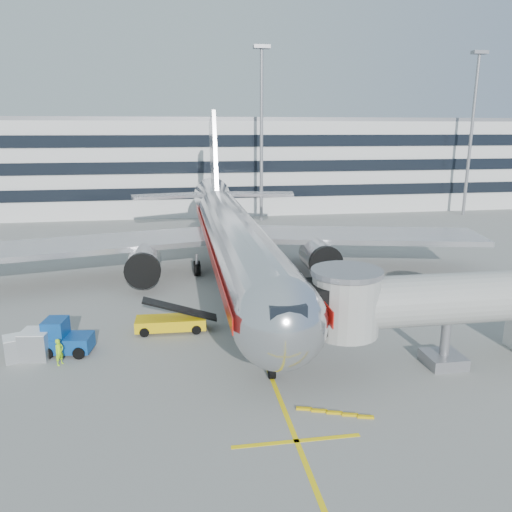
{
  "coord_description": "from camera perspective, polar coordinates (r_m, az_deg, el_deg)",
  "views": [
    {
      "loc": [
        -4.99,
        -33.33,
        13.77
      ],
      "look_at": [
        1.12,
        4.5,
        4.0
      ],
      "focal_mm": 35.0,
      "sensor_mm": 36.0,
      "label": 1
    }
  ],
  "objects": [
    {
      "name": "baggage_tug",
      "position": [
        34.02,
        -21.12,
        -8.79
      ],
      "size": [
        3.24,
        2.31,
        2.27
      ],
      "color": "navy",
      "rests_on": "ground"
    },
    {
      "name": "ground",
      "position": [
        36.41,
        -0.61,
        -7.92
      ],
      "size": [
        180.0,
        180.0,
        0.0
      ],
      "primitive_type": "plane",
      "color": "gray",
      "rests_on": "ground"
    },
    {
      "name": "ramp_worker",
      "position": [
        32.61,
        -21.57,
        -10.16
      ],
      "size": [
        0.66,
        0.72,
        1.64
      ],
      "primitive_type": "imported",
      "rotation": [
        0.0,
        0.0,
        0.96
      ],
      "color": "#A2E918",
      "rests_on": "ground"
    },
    {
      "name": "lead_in_line",
      "position": [
        45.74,
        -2.49,
        -3.23
      ],
      "size": [
        0.25,
        70.0,
        0.01
      ],
      "primitive_type": "cube",
      "color": "yellow",
      "rests_on": "ground"
    },
    {
      "name": "cargo_container_front",
      "position": [
        34.07,
        -23.79,
        -9.19
      ],
      "size": [
        1.88,
        1.88,
        1.78
      ],
      "color": "#ACAEB3",
      "rests_on": "ground"
    },
    {
      "name": "belt_loader",
      "position": [
        35.69,
        -9.71,
        -7.4
      ],
      "size": [
        5.14,
        1.99,
        2.45
      ],
      "color": "#DAB109",
      "rests_on": "ground"
    },
    {
      "name": "jet_bridge",
      "position": [
        32.16,
        23.76,
        -4.88
      ],
      "size": [
        17.8,
        4.5,
        7.0
      ],
      "color": "silver",
      "rests_on": "ground"
    },
    {
      "name": "stop_bar",
      "position": [
        24.25,
        4.66,
        -20.33
      ],
      "size": [
        6.0,
        0.25,
        0.01
      ],
      "primitive_type": "cube",
      "color": "yellow",
      "rests_on": "ground"
    },
    {
      "name": "main_jet",
      "position": [
        46.32,
        -2.79,
        2.41
      ],
      "size": [
        50.95,
        48.7,
        16.06
      ],
      "color": "silver",
      "rests_on": "ground"
    },
    {
      "name": "cargo_container_left",
      "position": [
        34.4,
        -25.7,
        -9.44
      ],
      "size": [
        1.79,
        1.79,
        1.49
      ],
      "color": "#ACAEB3",
      "rests_on": "ground"
    },
    {
      "name": "light_mast_centre",
      "position": [
        76.45,
        0.63,
        15.13
      ],
      "size": [
        2.4,
        1.2,
        25.45
      ],
      "color": "gray",
      "rests_on": "ground"
    },
    {
      "name": "light_mast_east",
      "position": [
        88.79,
        23.51,
        13.88
      ],
      "size": [
        2.4,
        1.2,
        25.45
      ],
      "color": "gray",
      "rests_on": "ground"
    },
    {
      "name": "terminal",
      "position": [
        91.61,
        -6.13,
        10.49
      ],
      "size": [
        150.0,
        24.25,
        15.6
      ],
      "color": "silver",
      "rests_on": "ground"
    }
  ]
}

